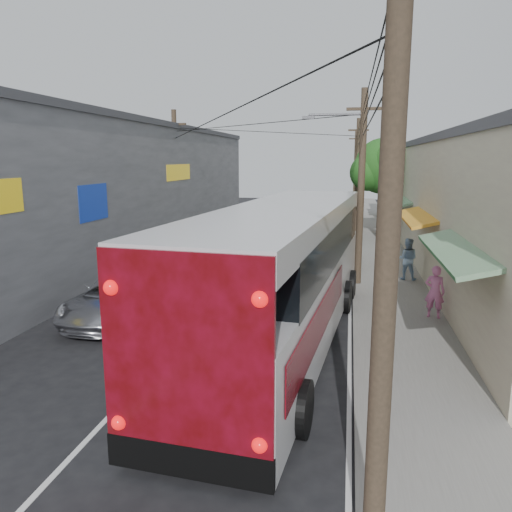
{
  "coord_description": "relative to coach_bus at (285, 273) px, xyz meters",
  "views": [
    {
      "loc": [
        4.75,
        -7.85,
        5.25
      ],
      "look_at": [
        1.51,
        9.45,
        1.82
      ],
      "focal_mm": 35.0,
      "sensor_mm": 36.0,
      "label": 1
    }
  ],
  "objects": [
    {
      "name": "pedestrian_far",
      "position": [
        4.28,
        8.1,
        -1.04
      ],
      "size": [
        0.98,
        0.83,
        1.8
      ],
      "primitive_type": "imported",
      "rotation": [
        0.0,
        0.0,
        2.97
      ],
      "color": "#9BBEE2",
      "rests_on": "sidewalk"
    },
    {
      "name": "utility_poles",
      "position": [
        0.12,
        14.39,
        2.07
      ],
      "size": [
        11.8,
        45.28,
        8.0
      ],
      "color": "#473828",
      "rests_on": "ground"
    },
    {
      "name": "pedestrian_near",
      "position": [
        4.59,
        2.78,
        -1.07
      ],
      "size": [
        0.74,
        0.6,
        1.75
      ],
      "primitive_type": "imported",
      "rotation": [
        0.0,
        0.0,
        2.82
      ],
      "color": "pink",
      "rests_on": "sidewalk"
    },
    {
      "name": "building_right",
      "position": [
        7.98,
        16.06,
        1.09
      ],
      "size": [
        7.09,
        40.0,
        6.25
      ],
      "color": "beige",
      "rests_on": "ground"
    },
    {
      "name": "jeepney",
      "position": [
        -5.69,
        1.1,
        -1.34
      ],
      "size": [
        2.42,
        5.18,
        1.43
      ],
      "primitive_type": "imported",
      "rotation": [
        0.0,
        0.0,
        -0.01
      ],
      "color": "silver",
      "rests_on": "ground"
    },
    {
      "name": "parked_car_mid",
      "position": [
        1.3,
        18.38,
        -1.41
      ],
      "size": [
        1.96,
        3.98,
        1.31
      ],
      "primitive_type": "imported",
      "rotation": [
        0.0,
        0.0,
        -0.11
      ],
      "color": "#25252A",
      "rests_on": "ground"
    },
    {
      "name": "sidewalk",
      "position": [
        3.49,
        14.06,
        -2.0
      ],
      "size": [
        3.0,
        80.0,
        0.12
      ],
      "primitive_type": "cube",
      "color": "slate",
      "rests_on": "ground"
    },
    {
      "name": "street_tree",
      "position": [
        3.86,
        20.08,
        2.61
      ],
      "size": [
        4.4,
        4.0,
        6.6
      ],
      "color": "#3F2B19",
      "rests_on": "ground"
    },
    {
      "name": "parked_car_far",
      "position": [
        0.79,
        23.28,
        -1.29
      ],
      "size": [
        1.83,
        4.72,
        1.53
      ],
      "primitive_type": "imported",
      "rotation": [
        0.0,
        0.0,
        -0.04
      ],
      "color": "black",
      "rests_on": "ground"
    },
    {
      "name": "coach_bus",
      "position": [
        0.0,
        0.0,
        0.0
      ],
      "size": [
        4.2,
        14.02,
        3.98
      ],
      "rotation": [
        0.0,
        0.0,
        -0.09
      ],
      "color": "silver",
      "rests_on": "ground"
    },
    {
      "name": "building_left",
      "position": [
        -11.51,
        12.06,
        1.59
      ],
      "size": [
        7.2,
        36.0,
        7.25
      ],
      "color": "gray",
      "rests_on": "ground"
    },
    {
      "name": "ground",
      "position": [
        -3.01,
        -5.94,
        -2.06
      ],
      "size": [
        120.0,
        120.0,
        0.0
      ],
      "primitive_type": "plane",
      "color": "black",
      "rests_on": "ground"
    },
    {
      "name": "parked_suv",
      "position": [
        1.08,
        10.99,
        -1.29
      ],
      "size": [
        2.21,
        5.33,
        1.54
      ],
      "primitive_type": "imported",
      "rotation": [
        0.0,
        0.0,
        0.01
      ],
      "color": "#96969D",
      "rests_on": "ground"
    }
  ]
}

